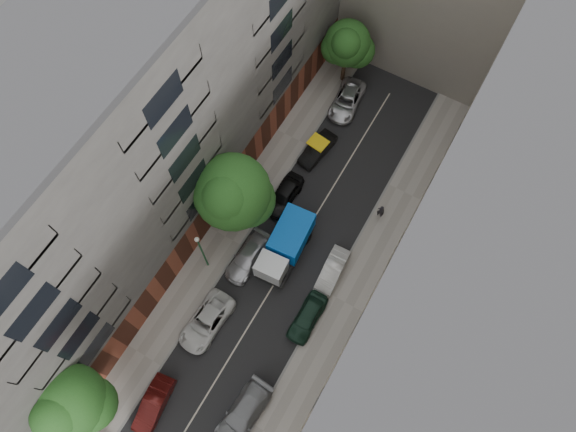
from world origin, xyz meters
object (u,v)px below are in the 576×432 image
Objects in this scene: car_right_1 at (243,414)px; tree_near at (70,404)px; car_left_2 at (207,322)px; car_left_3 at (248,257)px; tree_far at (348,46)px; lamp_post at (201,249)px; car_right_3 at (332,270)px; car_left_6 at (347,100)px; car_left_4 at (284,195)px; tarp_truck at (286,245)px; tree_mid at (233,195)px; car_right_2 at (307,317)px; car_left_5 at (317,149)px; car_left_1 at (154,404)px; pedestrian at (381,211)px.

tree_near reaches higher than car_right_1.
car_left_2 is 0.97× the size of car_right_1.
car_left_3 is 20.11m from tree_far.
car_right_3 is at bearing 26.16° from lamp_post.
car_left_6 is 32.76m from tree_near.
car_left_4 is at bearing 81.88° from tree_near.
car_left_6 is at bearing 92.37° from car_left_2.
tarp_truck is at bearing 46.53° from car_left_3.
tree_near reaches higher than car_left_2.
car_left_2 reaches higher than car_right_3.
car_left_2 is 9.80m from tree_mid.
car_left_2 is 10.38m from car_right_3.
tree_mid is (-8.03, 12.21, 5.03)m from car_right_1.
car_right_2 is at bearing -91.82° from car_right_3.
car_left_3 is 0.91× the size of car_right_1.
tarp_truck reaches higher than car_right_1.
car_left_5 is 9.24m from tree_far.
car_right_2 is 4.20m from car_right_3.
tree_mid is at bearing 86.45° from tree_near.
car_left_2 reaches higher than car_left_1.
tree_far is (1.57, 34.53, -0.73)m from tree_near.
car_left_3 is 1.11× the size of car_right_2.
car_left_4 is at bearing 64.01° from tree_mid.
car_left_4 is 14.11m from tree_far.
tree_far is at bearing -51.43° from pedestrian.
car_left_1 is 0.83× the size of car_left_6.
car_right_1 is 11.99m from lamp_post.
tarp_truck reaches higher than car_left_2.
tree_far reaches higher than pedestrian.
car_left_2 is 17.40m from car_left_5.
car_left_1 is (-2.22, -14.77, -0.84)m from tarp_truck.
tree_near is at bearing -88.72° from car_left_5.
car_right_3 is at bearing 59.35° from car_left_1.
car_left_3 is 11.61m from car_right_1.
car_right_2 is at bearing 0.93° from lamp_post.
tree_far is (-7.53, 29.66, 3.97)m from car_right_1.
tree_far is 14.68m from pedestrian.
tree_mid is at bearing 33.05° from pedestrian.
car_right_2 is at bearing 34.44° from car_left_2.
car_left_6 reaches higher than car_left_1.
tarp_truck is at bearing 72.13° from tree_near.
tree_far reaches higher than tarp_truck.
car_right_1 is (5.82, -21.54, 0.08)m from car_left_5.
car_left_2 is 16.38m from pedestrian.
car_right_1 is 18.82m from pedestrian.
car_right_2 is 0.75× the size of lamp_post.
tree_mid reaches higher than tarp_truck.
tree_far is 4.13× the size of pedestrian.
car_right_3 is at bearing -65.15° from tree_far.
pedestrian is at bearing 52.42° from car_left_3.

